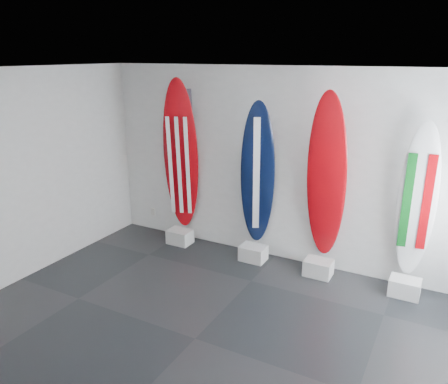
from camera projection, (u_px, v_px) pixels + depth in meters
The scene contains 13 objects.
floor at pixel (195, 339), 5.12m from camera, with size 6.00×6.00×0.00m, color black.
ceiling at pixel (189, 71), 4.22m from camera, with size 6.00×6.00×0.00m, color white.
wall_back at pixel (279, 167), 6.77m from camera, with size 6.00×6.00×0.00m, color white.
wall_left at pixel (6, 181), 6.03m from camera, with size 5.00×5.00×0.00m, color white.
display_block_usa at pixel (180, 237), 7.67m from camera, with size 0.40×0.30×0.24m, color silver.
surfboard_usa at pixel (181, 156), 7.33m from camera, with size 0.59×0.08×2.59m, color #9D050B.
display_block_navy at pixel (253, 253), 7.04m from camera, with size 0.40×0.30×0.24m, color silver.
surfboard_navy at pixel (258, 175), 6.74m from camera, with size 0.52×0.08×2.31m, color black.
display_block_swiss at pixel (318, 268), 6.56m from camera, with size 0.40×0.30×0.24m, color silver.
surfboard_swiss at pixel (327, 178), 6.23m from camera, with size 0.57×0.08×2.50m, color #9D050B.
display_block_italy at pixel (405, 287), 6.01m from camera, with size 0.40×0.30×0.24m, color silver.
surfboard_italy at pixel (417, 202), 5.74m from camera, with size 0.49×0.08×2.17m, color white.
wall_outlet at pixel (153, 212), 8.21m from camera, with size 0.09×0.02×0.13m, color silver.
Camera 1 is at (2.37, -3.69, 3.17)m, focal length 35.41 mm.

